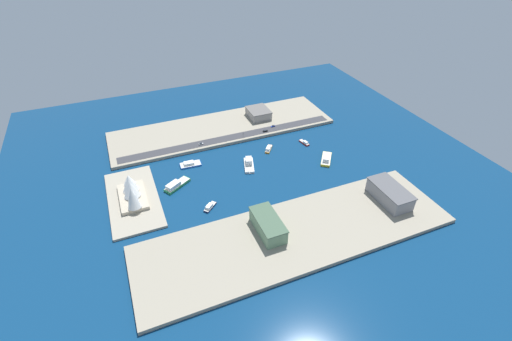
{
  "coord_description": "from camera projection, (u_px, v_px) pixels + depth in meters",
  "views": [
    {
      "loc": [
        -251.53,
        101.29,
        198.37
      ],
      "look_at": [
        -6.13,
        -0.94,
        5.39
      ],
      "focal_mm": 25.54,
      "sensor_mm": 36.0,
      "label": 1
    }
  ],
  "objects": [
    {
      "name": "suv_black",
      "position": [
        265.0,
        131.0,
        389.25
      ],
      "size": [
        2.13,
        5.24,
        1.7
      ],
      "color": "black",
      "rests_on": "road_strip"
    },
    {
      "name": "terminal_long_green",
      "position": [
        268.0,
        225.0,
        266.95
      ],
      "size": [
        35.62,
        16.59,
        12.16
      ],
      "color": "slate",
      "rests_on": "quay_west"
    },
    {
      "name": "traffic_light_waterfront",
      "position": [
        243.0,
        135.0,
        375.46
      ],
      "size": [
        0.36,
        0.36,
        6.5
      ],
      "color": "black",
      "rests_on": "quay_east"
    },
    {
      "name": "ferry_white_commuter",
      "position": [
        249.0,
        164.0,
        342.28
      ],
      "size": [
        25.48,
        15.46,
        7.25
      ],
      "color": "silver",
      "rests_on": "ground_plane"
    },
    {
      "name": "peninsula_point",
      "position": [
        133.0,
        199.0,
        303.08
      ],
      "size": [
        85.88,
        40.04,
        2.0
      ],
      "primitive_type": "cube",
      "color": "#A89E89",
      "rests_on": "ground_plane"
    },
    {
      "name": "patrol_launch_navy",
      "position": [
        210.0,
        207.0,
        294.84
      ],
      "size": [
        12.44,
        13.1,
        3.68
      ],
      "color": "#1E284C",
      "rests_on": "ground_plane"
    },
    {
      "name": "opera_landmark",
      "position": [
        131.0,
        191.0,
        297.58
      ],
      "size": [
        44.77,
        21.53,
        22.35
      ],
      "color": "#BCAD93",
      "rests_on": "peninsula_point"
    },
    {
      "name": "road_strip",
      "position": [
        230.0,
        137.0,
        379.85
      ],
      "size": [
        11.72,
        228.0,
        0.15
      ],
      "primitive_type": "cube",
      "color": "#38383D",
      "rests_on": "quay_east"
    },
    {
      "name": "park_tree_cluster",
      "position": [
        274.0,
        227.0,
        265.9
      ],
      "size": [
        8.12,
        12.8,
        8.67
      ],
      "color": "brown",
      "rests_on": "quay_west"
    },
    {
      "name": "carpark_squat_concrete",
      "position": [
        258.0,
        113.0,
        414.85
      ],
      "size": [
        27.75,
        22.93,
        9.27
      ],
      "color": "gray",
      "rests_on": "quay_east"
    },
    {
      "name": "van_white",
      "position": [
        201.0,
        144.0,
        368.07
      ],
      "size": [
        1.89,
        4.47,
        1.68
      ],
      "color": "black",
      "rests_on": "road_strip"
    },
    {
      "name": "hatchback_blue",
      "position": [
        273.0,
        126.0,
        397.96
      ],
      "size": [
        2.06,
        4.96,
        1.53
      ],
      "color": "black",
      "rests_on": "road_strip"
    },
    {
      "name": "ferry_yellow_fast",
      "position": [
        326.0,
        159.0,
        349.84
      ],
      "size": [
        24.21,
        21.05,
        5.81
      ],
      "color": "yellow",
      "rests_on": "ground_plane"
    },
    {
      "name": "warehouse_low_gray",
      "position": [
        390.0,
        194.0,
        295.49
      ],
      "size": [
        38.76,
        19.65,
        12.74
      ],
      "color": "gray",
      "rests_on": "quay_west"
    },
    {
      "name": "ground_plane",
      "position": [
        253.0,
        172.0,
        335.96
      ],
      "size": [
        440.0,
        440.0,
        0.0
      ],
      "primitive_type": "plane",
      "color": "navy"
    },
    {
      "name": "quay_west",
      "position": [
        297.0,
        234.0,
        270.06
      ],
      "size": [
        70.0,
        240.0,
        3.08
      ],
      "primitive_type": "cube",
      "color": "#9E937F",
      "rests_on": "ground_plane"
    },
    {
      "name": "ferry_green_doubledeck",
      "position": [
        176.0,
        185.0,
        316.49
      ],
      "size": [
        20.0,
        25.26,
        5.8
      ],
      "color": "#2D8C4C",
      "rests_on": "ground_plane"
    },
    {
      "name": "water_taxi_orange",
      "position": [
        269.0,
        149.0,
        365.22
      ],
      "size": [
        14.61,
        12.53,
        3.96
      ],
      "color": "orange",
      "rests_on": "ground_plane"
    },
    {
      "name": "tugboat_red",
      "position": [
        304.0,
        143.0,
        375.51
      ],
      "size": [
        14.17,
        6.2,
        3.24
      ],
      "color": "red",
      "rests_on": "ground_plane"
    },
    {
      "name": "catamaran_blue",
      "position": [
        190.0,
        164.0,
        343.81
      ],
      "size": [
        10.53,
        20.92,
        3.75
      ],
      "color": "blue",
      "rests_on": "ground_plane"
    },
    {
      "name": "quay_east",
      "position": [
        223.0,
        128.0,
        400.05
      ],
      "size": [
        70.0,
        240.0,
        3.08
      ],
      "primitive_type": "cube",
      "color": "#9E937F",
      "rests_on": "ground_plane"
    }
  ]
}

